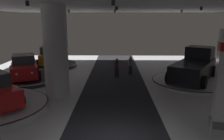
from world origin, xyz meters
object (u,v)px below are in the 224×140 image
Objects in this scene: pickup_truck_far_right at (195,67)px; visitor_walking_far at (131,64)px; display_platform_deep_left at (50,65)px; display_car_deep_left at (49,56)px; visitor_walking_near at (117,67)px; column_left at (56,52)px; display_platform_far_right at (192,81)px; display_platform_far_left at (25,78)px; display_car_far_left at (24,67)px.

visitor_walking_far is at bearing 150.70° from pickup_truck_far_right.
display_car_deep_left is (0.01, -0.03, 0.93)m from display_platform_deep_left.
display_platform_deep_left is 3.36× the size of visitor_walking_near.
column_left reaches higher than display_platform_far_right.
display_platform_far_left is (-12.70, 0.56, 0.02)m from display_platform_far_right.
display_platform_deep_left is 3.36× the size of visitor_walking_far.
display_platform_deep_left is at bearing 155.84° from pickup_truck_far_right.
display_car_deep_left reaches higher than visitor_walking_far.
column_left is 5.12m from display_car_far_left.
display_car_far_left is at bearing 134.60° from column_left.
visitor_walking_near is 1.67m from visitor_walking_far.
display_platform_deep_left is (-12.27, 5.85, 0.05)m from display_platform_far_right.
display_car_far_left is (-0.45, -5.23, -0.05)m from display_car_deep_left.
column_left reaches higher than display_platform_far_left.
display_platform_far_right is 1.06× the size of pickup_truck_far_right.
column_left reaches higher than pickup_truck_far_right.
column_left reaches higher than visitor_walking_near.
display_platform_far_left is at bearing -94.77° from display_car_deep_left.
display_car_deep_left is at bearing -76.17° from display_platform_deep_left.
display_car_deep_left reaches higher than display_platform_far_left.
column_left is at bearing -71.24° from display_platform_deep_left.
display_car_far_left is at bearing 111.61° from display_platform_far_left.
display_platform_deep_left reaches higher than display_platform_far_right.
column_left is 7.74m from visitor_walking_far.
display_car_far_left is 2.87× the size of visitor_walking_near.
column_left is 1.04× the size of display_platform_far_left.
display_car_deep_left reaches higher than display_platform_deep_left.
column_left is 9.55m from display_platform_deep_left.
pickup_truck_far_right is at bearing -29.30° from visitor_walking_far.
pickup_truck_far_right reaches higher than display_car_deep_left.
display_platform_far_left is at bearing 177.47° from display_platform_far_right.
visitor_walking_far is (-4.59, 2.58, -0.30)m from pickup_truck_far_right.
display_car_deep_left is at bearing 148.04° from visitor_walking_near.
visitor_walking_near is at bearing -135.10° from visitor_walking_far.
display_platform_far_right is 13.61m from display_car_deep_left.
display_platform_far_right is at bearing -16.56° from visitor_walking_near.
visitor_walking_far reaches higher than display_platform_far_right.
column_left is 0.98× the size of pickup_truck_far_right.
pickup_truck_far_right is at bearing 18.25° from column_left.
visitor_walking_near is at bearing 163.44° from display_platform_far_right.
display_platform_far_left is 3.32× the size of visitor_walking_near.
column_left is at bearing -45.25° from display_platform_far_left.
display_car_deep_left is at bearing 108.77° from column_left.
display_platform_far_right is 1.11× the size of display_platform_deep_left.
pickup_truck_far_right is 1.23× the size of display_car_far_left.
display_platform_deep_left is 8.44m from visitor_walking_far.
display_platform_deep_left is 1.17× the size of display_car_far_left.
visitor_walking_near is at bearing 8.83° from display_platform_far_left.
visitor_walking_near is (7.11, 1.08, -0.17)m from display_car_far_left.
display_platform_far_left is at bearing -164.59° from visitor_walking_far.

